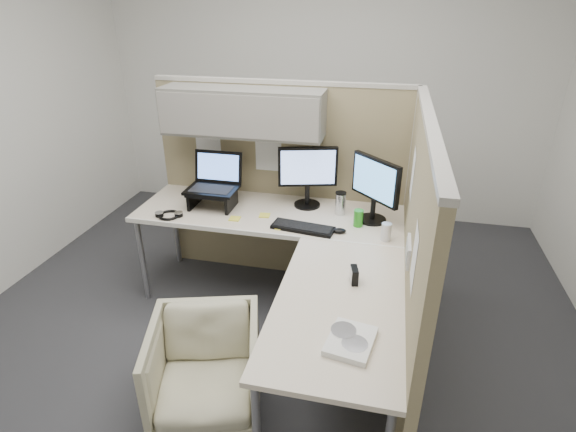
% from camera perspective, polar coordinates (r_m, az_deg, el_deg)
% --- Properties ---
extents(ground, '(4.50, 4.50, 0.00)m').
position_cam_1_polar(ground, '(3.30, -2.76, -15.14)').
color(ground, '#2D2D31').
rests_on(ground, ground).
extents(partition_back, '(2.00, 0.36, 1.63)m').
position_cam_1_polar(partition_back, '(3.51, -2.96, 8.17)').
color(partition_back, '#91835F').
rests_on(partition_back, ground).
extents(partition_right, '(0.07, 2.03, 1.63)m').
position_cam_1_polar(partition_right, '(2.69, 15.34, -5.13)').
color(partition_right, '#91835F').
rests_on(partition_right, ground).
extents(desk, '(2.00, 1.98, 0.73)m').
position_cam_1_polar(desk, '(2.97, -0.07, -3.89)').
color(desk, beige).
rests_on(desk, ground).
extents(office_chair, '(0.74, 0.71, 0.62)m').
position_cam_1_polar(office_chair, '(2.71, -10.44, -17.89)').
color(office_chair, beige).
rests_on(office_chair, ground).
extents(monitor_left, '(0.43, 0.20, 0.47)m').
position_cam_1_polar(monitor_left, '(3.35, 2.52, 5.61)').
color(monitor_left, black).
rests_on(monitor_left, desk).
extents(monitor_right, '(0.34, 0.34, 0.47)m').
position_cam_1_polar(monitor_right, '(3.17, 10.99, 3.90)').
color(monitor_right, black).
rests_on(monitor_right, desk).
extents(laptop_station, '(0.38, 0.32, 0.39)m').
position_cam_1_polar(laptop_station, '(3.45, -9.43, 3.65)').
color(laptop_station, black).
rests_on(laptop_station, desk).
extents(keyboard, '(0.45, 0.20, 0.02)m').
position_cam_1_polar(keyboard, '(3.09, 1.90, -1.50)').
color(keyboard, black).
rests_on(keyboard, desk).
extents(mouse, '(0.10, 0.07, 0.03)m').
position_cam_1_polar(mouse, '(3.06, 6.56, -1.87)').
color(mouse, black).
rests_on(mouse, desk).
extents(travel_mug, '(0.08, 0.08, 0.17)m').
position_cam_1_polar(travel_mug, '(3.31, 6.68, 1.64)').
color(travel_mug, silver).
rests_on(travel_mug, desk).
extents(soda_can_green, '(0.07, 0.07, 0.12)m').
position_cam_1_polar(soda_can_green, '(3.01, 12.36, -1.98)').
color(soda_can_green, silver).
rests_on(soda_can_green, desk).
extents(soda_can_silver, '(0.07, 0.07, 0.12)m').
position_cam_1_polar(soda_can_silver, '(3.16, 8.92, -0.26)').
color(soda_can_silver, '#268C1E').
rests_on(soda_can_silver, desk).
extents(sticky_note_b, '(0.08, 0.08, 0.01)m').
position_cam_1_polar(sticky_note_b, '(3.11, -0.87, -1.48)').
color(sticky_note_b, yellow).
rests_on(sticky_note_b, desk).
extents(sticky_note_a, '(0.08, 0.08, 0.01)m').
position_cam_1_polar(sticky_note_a, '(3.26, -6.78, -0.33)').
color(sticky_note_a, yellow).
rests_on(sticky_note_a, desk).
extents(sticky_note_d, '(0.08, 0.08, 0.01)m').
position_cam_1_polar(sticky_note_d, '(3.29, -3.00, 0.09)').
color(sticky_note_d, yellow).
rests_on(sticky_note_d, desk).
extents(sticky_note_c, '(0.10, 0.10, 0.01)m').
position_cam_1_polar(sticky_note_c, '(3.52, -7.43, 1.70)').
color(sticky_note_c, yellow).
rests_on(sticky_note_c, desk).
extents(headphones, '(0.20, 0.19, 0.03)m').
position_cam_1_polar(headphones, '(3.39, -14.87, 0.14)').
color(headphones, black).
rests_on(headphones, desk).
extents(paper_stack, '(0.24, 0.29, 0.03)m').
position_cam_1_polar(paper_stack, '(2.16, 7.96, -15.43)').
color(paper_stack, white).
rests_on(paper_stack, desk).
extents(desk_clock, '(0.06, 0.10, 0.09)m').
position_cam_1_polar(desk_clock, '(2.55, 8.38, -7.44)').
color(desk_clock, black).
rests_on(desk_clock, desk).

